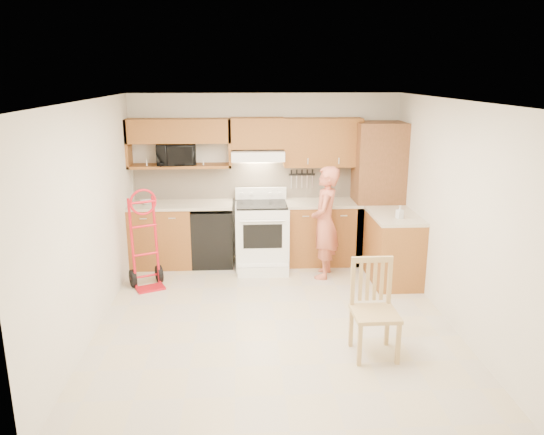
{
  "coord_description": "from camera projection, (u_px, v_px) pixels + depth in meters",
  "views": [
    {
      "loc": [
        -0.35,
        -5.62,
        2.77
      ],
      "look_at": [
        0.0,
        0.5,
        1.1
      ],
      "focal_mm": 34.95,
      "sensor_mm": 36.0,
      "label": 1
    }
  ],
  "objects": [
    {
      "name": "pantry_tall",
      "position": [
        377.0,
        194.0,
        7.85
      ],
      "size": [
        0.7,
        0.6,
        2.1
      ],
      "primitive_type": "cube",
      "color": "brown",
      "rests_on": "ground"
    },
    {
      "name": "cab_return_right",
      "position": [
        393.0,
        249.0,
        7.24
      ],
      "size": [
        0.6,
        1.0,
        0.9
      ],
      "primitive_type": "cube",
      "color": "brown",
      "rests_on": "ground"
    },
    {
      "name": "upper_cab_right",
      "position": [
        322.0,
        142.0,
        7.74
      ],
      "size": [
        1.14,
        0.33,
        0.7
      ],
      "primitive_type": "cube",
      "color": "brown",
      "rests_on": "wall_back"
    },
    {
      "name": "floor",
      "position": [
        274.0,
        321.0,
        6.16
      ],
      "size": [
        4.0,
        4.5,
        0.02
      ],
      "primitive_type": "cube",
      "color": "#BCB29E",
      "rests_on": "ground"
    },
    {
      "name": "wall_left",
      "position": [
        89.0,
        219.0,
        5.72
      ],
      "size": [
        0.02,
        4.5,
        2.5
      ],
      "primitive_type": "cube",
      "color": "silver",
      "rests_on": "ground"
    },
    {
      "name": "upper_cab_center",
      "position": [
        257.0,
        133.0,
        7.65
      ],
      "size": [
        0.76,
        0.33,
        0.44
      ],
      "primitive_type": "cube",
      "color": "brown",
      "rests_on": "wall_back"
    },
    {
      "name": "countertop_right",
      "position": [
        322.0,
        203.0,
        7.84
      ],
      "size": [
        1.14,
        0.63,
        0.04
      ],
      "primitive_type": "cube",
      "color": "#C0B299",
      "rests_on": "lower_cab_right"
    },
    {
      "name": "range_hood",
      "position": [
        258.0,
        155.0,
        7.67
      ],
      "size": [
        0.76,
        0.46,
        0.14
      ],
      "primitive_type": "cube",
      "color": "white",
      "rests_on": "wall_back"
    },
    {
      "name": "upper_shelf_mw",
      "position": [
        180.0,
        166.0,
        7.71
      ],
      "size": [
        1.5,
        0.33,
        0.04
      ],
      "primitive_type": "cube",
      "color": "brown",
      "rests_on": "wall_back"
    },
    {
      "name": "dishwasher",
      "position": [
        213.0,
        236.0,
        7.88
      ],
      "size": [
        0.6,
        0.6,
        0.85
      ],
      "primitive_type": "cube",
      "color": "black",
      "rests_on": "ground"
    },
    {
      "name": "bowl",
      "position": [
        148.0,
        202.0,
        7.69
      ],
      "size": [
        0.26,
        0.26,
        0.05
      ],
      "primitive_type": "imported",
      "rotation": [
        0.0,
        0.0,
        0.37
      ],
      "color": "white",
      "rests_on": "countertop_left"
    },
    {
      "name": "wall_back",
      "position": [
        265.0,
        178.0,
        8.01
      ],
      "size": [
        4.0,
        0.02,
        2.5
      ],
      "primitive_type": "cube",
      "color": "silver",
      "rests_on": "ground"
    },
    {
      "name": "range",
      "position": [
        262.0,
        230.0,
        7.71
      ],
      "size": [
        0.76,
        1.0,
        1.12
      ],
      "primitive_type": null,
      "color": "white",
      "rests_on": "ground"
    },
    {
      "name": "countertop_left",
      "position": [
        181.0,
        205.0,
        7.73
      ],
      "size": [
        1.5,
        0.63,
        0.04
      ],
      "primitive_type": "cube",
      "color": "#C0B299",
      "rests_on": "lower_cab_left"
    },
    {
      "name": "backsplash",
      "position": [
        265.0,
        181.0,
        8.0
      ],
      "size": [
        3.92,
        0.03,
        0.55
      ],
      "primitive_type": "cube",
      "color": "beige",
      "rests_on": "wall_back"
    },
    {
      "name": "dining_chair",
      "position": [
        375.0,
        310.0,
        5.27
      ],
      "size": [
        0.45,
        0.49,
        0.99
      ],
      "primitive_type": null,
      "rotation": [
        0.0,
        0.0,
        0.02
      ],
      "color": "tan",
      "rests_on": "ground"
    },
    {
      "name": "wall_front",
      "position": [
        295.0,
        301.0,
        3.65
      ],
      "size": [
        4.0,
        0.02,
        2.5
      ],
      "primitive_type": "cube",
      "color": "silver",
      "rests_on": "ground"
    },
    {
      "name": "countertop_return",
      "position": [
        395.0,
        216.0,
        7.12
      ],
      "size": [
        0.63,
        1.0,
        0.04
      ],
      "primitive_type": "cube",
      "color": "#C0B299",
      "rests_on": "cab_return_right"
    },
    {
      "name": "hand_truck",
      "position": [
        146.0,
        244.0,
        6.96
      ],
      "size": [
        0.61,
        0.59,
        1.21
      ],
      "primitive_type": null,
      "rotation": [
        0.0,
        0.0,
        0.42
      ],
      "color": "red",
      "rests_on": "ground"
    },
    {
      "name": "upper_cab_left",
      "position": [
        179.0,
        131.0,
        7.58
      ],
      "size": [
        1.5,
        0.33,
        0.34
      ],
      "primitive_type": "cube",
      "color": "brown",
      "rests_on": "wall_back"
    },
    {
      "name": "person",
      "position": [
        325.0,
        223.0,
        7.3
      ],
      "size": [
        0.51,
        0.65,
        1.57
      ],
      "primitive_type": "imported",
      "rotation": [
        0.0,
        0.0,
        -1.84
      ],
      "color": "#C36148",
      "rests_on": "ground"
    },
    {
      "name": "ceiling",
      "position": [
        275.0,
        99.0,
        5.5
      ],
      "size": [
        4.0,
        4.5,
        0.02
      ],
      "primitive_type": "cube",
      "color": "white",
      "rests_on": "ground"
    },
    {
      "name": "lower_cab_right",
      "position": [
        321.0,
        233.0,
        7.96
      ],
      "size": [
        1.14,
        0.6,
        0.9
      ],
      "primitive_type": "cube",
      "color": "brown",
      "rests_on": "ground"
    },
    {
      "name": "microwave",
      "position": [
        176.0,
        154.0,
        7.66
      ],
      "size": [
        0.61,
        0.45,
        0.31
      ],
      "primitive_type": "imported",
      "rotation": [
        0.0,
        0.0,
        0.14
      ],
      "color": "black",
      "rests_on": "upper_shelf_mw"
    },
    {
      "name": "knife_strip",
      "position": [
        302.0,
        178.0,
        7.99
      ],
      "size": [
        0.4,
        0.05,
        0.29
      ],
      "primitive_type": null,
      "color": "black",
      "rests_on": "backsplash"
    },
    {
      "name": "wall_right",
      "position": [
        453.0,
        214.0,
        5.94
      ],
      "size": [
        0.02,
        4.5,
        2.5
      ],
      "primitive_type": "cube",
      "color": "silver",
      "rests_on": "ground"
    },
    {
      "name": "soap_bottle",
      "position": [
        400.0,
        212.0,
        6.9
      ],
      "size": [
        0.1,
        0.1,
        0.17
      ],
      "primitive_type": "imported",
      "rotation": [
        0.0,
        0.0,
        0.37
      ],
      "color": "white",
      "rests_on": "countertop_return"
    },
    {
      "name": "lower_cab_left",
      "position": [
        162.0,
        236.0,
        7.83
      ],
      "size": [
        0.9,
        0.6,
        0.9
      ],
      "primitive_type": "cube",
      "color": "brown",
      "rests_on": "ground"
    }
  ]
}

